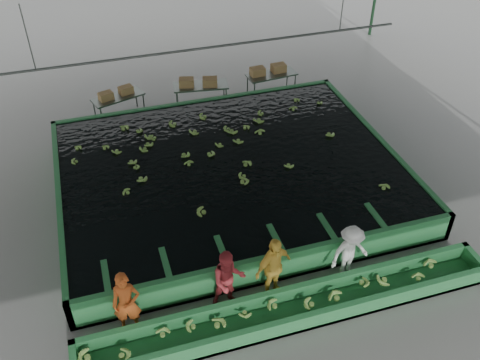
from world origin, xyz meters
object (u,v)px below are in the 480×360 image
object	(u,v)px
flotation_tank	(230,175)
worker_c	(273,268)
worker_b	(228,280)
worker_d	(350,252)
sorting_trough	(293,309)
packing_table_right	(271,84)
worker_a	(127,303)
packing_table_mid	(201,96)
packing_table_left	(119,106)
box_stack_mid	(198,86)
box_stack_right	(268,73)
box_stack_left	(117,96)

from	to	relation	value
flotation_tank	worker_c	size ratio (longest dim) A/B	5.61
worker_b	worker_d	world-z (taller)	worker_b
sorting_trough	worker_b	world-z (taller)	worker_b
worker_c	packing_table_right	size ratio (longest dim) A/B	0.93
worker_a	packing_table_mid	world-z (taller)	worker_a
worker_d	packing_table_mid	size ratio (longest dim) A/B	0.79
packing_table_left	worker_a	bearing A→B (deg)	-95.98
sorting_trough	box_stack_mid	size ratio (longest dim) A/B	7.19
box_stack_right	packing_table_left	bearing A→B (deg)	-179.87
sorting_trough	box_stack_left	bearing A→B (deg)	104.74
worker_b	packing_table_left	distance (m)	9.57
worker_d	box_stack_left	distance (m)	10.48
flotation_tank	box_stack_mid	world-z (taller)	box_stack_mid
worker_b	box_stack_right	world-z (taller)	worker_b
flotation_tank	worker_d	bearing A→B (deg)	-67.40
box_stack_left	packing_table_right	bearing A→B (deg)	-0.68
sorting_trough	packing_table_right	bearing A→B (deg)	72.68
packing_table_mid	flotation_tank	bearing A→B (deg)	-94.05
worker_a	packing_table_mid	bearing A→B (deg)	75.43
worker_a	box_stack_right	xyz separation A→B (m)	(6.71, 9.48, 0.01)
worker_c	box_stack_right	size ratio (longest dim) A/B	1.26
packing_table_mid	box_stack_mid	xyz separation A→B (m)	(-0.09, -0.04, 0.46)
worker_c	worker_d	xyz separation A→B (m)	(2.00, 0.00, -0.10)
box_stack_mid	worker_c	bearing A→B (deg)	-92.93
worker_d	box_stack_mid	world-z (taller)	worker_d
sorting_trough	worker_c	distance (m)	1.05
sorting_trough	packing_table_left	bearing A→B (deg)	104.53
worker_b	box_stack_left	xyz separation A→B (m)	(-1.39, 9.47, -0.00)
sorting_trough	box_stack_left	distance (m)	10.64
box_stack_mid	packing_table_right	bearing A→B (deg)	3.33
box_stack_left	worker_d	bearing A→B (deg)	-64.63
flotation_tank	box_stack_right	world-z (taller)	box_stack_right
worker_d	packing_table_right	bearing A→B (deg)	75.47
box_stack_mid	box_stack_right	xyz separation A→B (m)	(2.80, 0.25, -0.04)
worker_c	packing_table_left	world-z (taller)	worker_c
flotation_tank	worker_c	xyz separation A→B (m)	(-0.22, -4.30, 0.44)
worker_d	flotation_tank	bearing A→B (deg)	106.49
worker_a	packing_table_right	xyz separation A→B (m)	(6.83, 9.40, -0.43)
worker_a	worker_d	world-z (taller)	worker_a
packing_table_right	worker_a	bearing A→B (deg)	-126.01
worker_d	worker_b	bearing A→B (deg)	173.89
packing_table_left	box_stack_mid	size ratio (longest dim) A/B	1.32
worker_d	packing_table_mid	world-z (taller)	worker_d
packing_table_mid	box_stack_right	world-z (taller)	box_stack_right
flotation_tank	worker_c	distance (m)	4.33
flotation_tank	sorting_trough	size ratio (longest dim) A/B	1.00
worker_d	packing_table_left	distance (m)	10.47
worker_c	packing_table_mid	world-z (taller)	worker_c
sorting_trough	box_stack_mid	distance (m)	10.06
box_stack_left	box_stack_right	xyz separation A→B (m)	(5.76, 0.01, 0.03)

